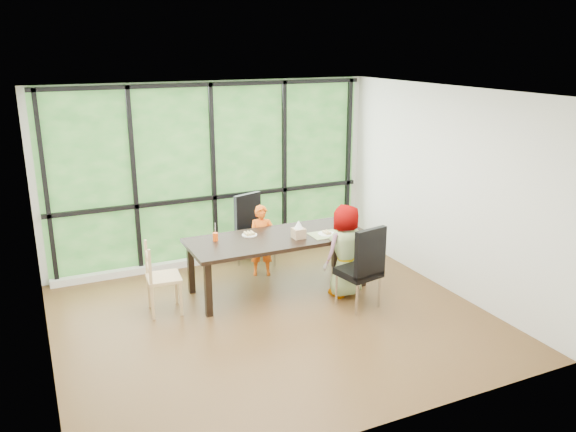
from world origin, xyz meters
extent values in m
plane|color=black|center=(0.00, 0.00, 0.00)|extent=(5.00, 5.00, 0.00)
plane|color=silver|center=(0.00, 2.25, 1.35)|extent=(5.00, 0.00, 5.00)
cube|color=#1F4C1D|center=(0.00, 2.23, 1.35)|extent=(4.80, 0.02, 2.65)
cube|color=silver|center=(0.00, 2.15, 0.05)|extent=(4.80, 0.12, 0.10)
cube|color=black|center=(0.42, 0.80, 0.38)|extent=(2.46, 1.14, 0.75)
cube|color=black|center=(0.47, 1.70, 0.54)|extent=(0.58, 0.58, 1.08)
cube|color=black|center=(1.12, -0.11, 0.54)|extent=(0.54, 0.54, 1.08)
cube|color=tan|center=(-1.13, 0.77, 0.45)|extent=(0.44, 0.45, 0.90)
imported|color=#DE540E|center=(0.42, 1.38, 0.51)|extent=(0.44, 0.36, 1.03)
imported|color=slate|center=(1.13, 0.26, 0.62)|extent=(0.66, 0.49, 1.23)
cube|color=tan|center=(1.04, 0.60, 0.75)|extent=(0.44, 0.32, 0.01)
cylinder|color=white|center=(0.10, 1.01, 0.76)|extent=(0.21, 0.21, 0.01)
cylinder|color=white|center=(1.05, 0.60, 0.76)|extent=(0.24, 0.24, 0.01)
cylinder|color=#FF530F|center=(-0.38, 0.99, 0.80)|extent=(0.07, 0.07, 0.11)
cylinder|color=green|center=(1.37, 0.51, 0.81)|extent=(0.07, 0.07, 0.12)
cylinder|color=white|center=(1.50, 0.84, 0.79)|extent=(0.09, 0.09, 0.09)
cube|color=tan|center=(0.64, 0.64, 0.82)|extent=(0.15, 0.15, 0.13)
cylinder|color=white|center=(-0.38, 0.99, 0.90)|extent=(0.01, 0.04, 0.20)
cylinder|color=pink|center=(1.37, 0.51, 0.91)|extent=(0.01, 0.04, 0.20)
cone|color=white|center=(0.64, 0.64, 0.94)|extent=(0.12, 0.12, 0.11)
camera|label=1|loc=(-2.50, -5.80, 3.21)|focal=35.92mm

